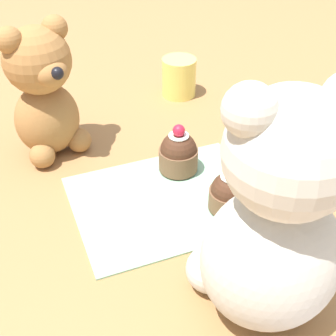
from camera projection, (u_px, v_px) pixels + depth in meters
ground_plane at (168, 201)px, 0.64m from camera, size 4.00×4.00×0.00m
knitted_placemat at (168, 199)px, 0.64m from camera, size 0.25×0.20×0.01m
teddy_bear_cream at (275, 222)px, 0.43m from camera, size 0.15×0.15×0.27m
teddy_bear_tan at (44, 92)px, 0.67m from camera, size 0.12×0.12×0.21m
cupcake_near_cream_bear at (229, 193)px, 0.61m from camera, size 0.05×0.05×0.07m
cupcake_near_tan_bear at (178, 153)px, 0.67m from camera, size 0.06×0.06×0.07m
juice_glass at (179, 77)px, 0.87m from camera, size 0.06×0.06×0.07m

